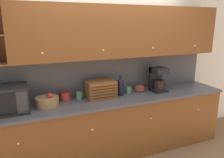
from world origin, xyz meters
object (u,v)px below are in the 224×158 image
at_px(wine_bottle, 120,86).
at_px(bowl_stack_on_counter, 139,88).
at_px(bread_box, 100,89).
at_px(coffee_maker, 158,79).
at_px(mug, 128,90).
at_px(mug_blue_second, 79,95).
at_px(storage_canister, 65,96).
at_px(microwave, 4,100).
at_px(fruit_basket, 47,101).

distance_m(wine_bottle, bowl_stack_on_counter, 0.40).
height_order(bread_box, coffee_maker, coffee_maker).
xyz_separation_m(mug, bowl_stack_on_counter, (0.22, 0.04, -0.01)).
xyz_separation_m(bread_box, mug, (0.47, 0.02, -0.08)).
distance_m(mug_blue_second, wine_bottle, 0.63).
bearing_deg(mug, storage_canister, 176.68).
xyz_separation_m(bread_box, wine_bottle, (0.31, -0.03, 0.01)).
xyz_separation_m(microwave, bowl_stack_on_counter, (1.95, 0.15, -0.12)).
xyz_separation_m(storage_canister, bowl_stack_on_counter, (1.19, -0.02, -0.02)).
height_order(storage_canister, bread_box, bread_box).
height_order(bread_box, mug, bread_box).
distance_m(bread_box, mug, 0.48).
bearing_deg(mug_blue_second, bowl_stack_on_counter, 0.57).
bearing_deg(storage_canister, mug, -3.32).
bearing_deg(storage_canister, wine_bottle, -7.31).
height_order(mug_blue_second, bread_box, bread_box).
bearing_deg(coffee_maker, mug_blue_second, 175.82).
distance_m(mug, bowl_stack_on_counter, 0.22).
bearing_deg(mug, mug_blue_second, 177.96).
bearing_deg(coffee_maker, mug, 172.50).
bearing_deg(mug, bowl_stack_on_counter, 9.83).
bearing_deg(storage_canister, bread_box, -8.59).
distance_m(microwave, bowl_stack_on_counter, 1.96).
bearing_deg(bowl_stack_on_counter, mug_blue_second, -179.43).
bearing_deg(bread_box, mug, 2.39).
relative_size(storage_canister, coffee_maker, 0.37).
bearing_deg(mug_blue_second, fruit_basket, -166.93).
distance_m(storage_canister, coffee_maker, 1.48).
height_order(fruit_basket, storage_canister, fruit_basket).
height_order(microwave, storage_canister, microwave).
height_order(mug, coffee_maker, coffee_maker).
bearing_deg(wine_bottle, mug_blue_second, 172.99).
relative_size(microwave, fruit_basket, 1.81).
height_order(wine_bottle, coffee_maker, coffee_maker).
distance_m(mug_blue_second, bowl_stack_on_counter, 0.99).
bearing_deg(mug, wine_bottle, -163.42).
bearing_deg(microwave, coffee_maker, 1.12).
bearing_deg(bowl_stack_on_counter, storage_canister, 179.08).
bearing_deg(fruit_basket, wine_bottle, 1.66).
height_order(mug_blue_second, coffee_maker, coffee_maker).
xyz_separation_m(fruit_basket, mug, (1.24, 0.08, -0.01)).
relative_size(storage_canister, bread_box, 0.34).
height_order(bread_box, bowl_stack_on_counter, bread_box).
height_order(microwave, fruit_basket, microwave).
bearing_deg(mug, coffee_maker, -7.50).
distance_m(bread_box, wine_bottle, 0.31).
relative_size(fruit_basket, wine_bottle, 0.97).
xyz_separation_m(mug_blue_second, wine_bottle, (0.62, -0.08, 0.09)).
distance_m(microwave, coffee_maker, 2.23).
bearing_deg(bread_box, wine_bottle, -5.21).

